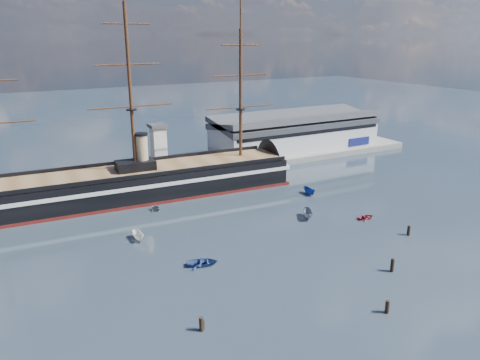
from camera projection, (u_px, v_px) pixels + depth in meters
ground at (195, 216)px, 113.88m from camera, size 600.00×600.00×0.00m
quay at (178, 173)px, 148.58m from camera, size 180.00×18.00×2.00m
warehouse at (295, 132)px, 171.74m from camera, size 63.00×21.00×11.60m
quay_tower at (159, 148)px, 139.94m from camera, size 5.00×5.00×15.00m
warship at (123, 185)px, 123.90m from camera, size 113.31×21.26×53.94m
motorboat_a at (139, 240)px, 100.34m from camera, size 5.87×2.23×2.34m
motorboat_b at (203, 265)px, 89.38m from camera, size 2.62×3.98×1.73m
motorboat_c at (308, 218)px, 112.32m from camera, size 6.81×5.28×2.59m
motorboat_d at (156, 210)px, 117.25m from camera, size 6.02×4.40×2.03m
motorboat_e at (366, 219)px, 111.91m from camera, size 1.30×2.79×1.26m
motorboat_f at (309, 194)px, 129.10m from camera, size 5.85×2.56×2.28m
piling_near_left at (201, 331)px, 69.59m from camera, size 0.64×0.64×2.97m
piling_near_mid at (386, 313)px, 74.06m from camera, size 0.64×0.64×2.92m
piling_near_right at (392, 272)px, 86.99m from camera, size 0.64×0.64×3.34m
piling_far_right at (408, 235)px, 102.79m from camera, size 0.64×0.64×2.97m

